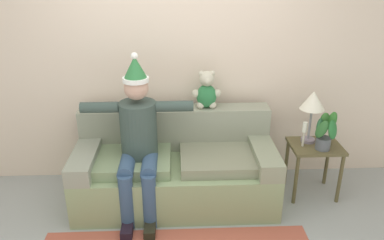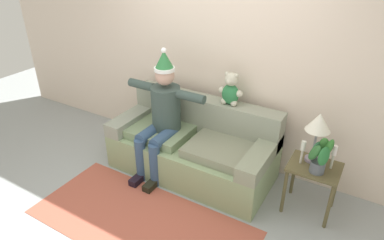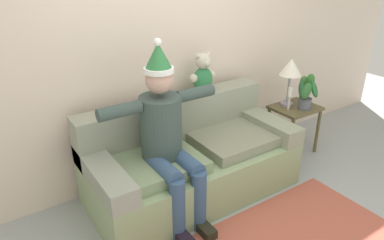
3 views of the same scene
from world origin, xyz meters
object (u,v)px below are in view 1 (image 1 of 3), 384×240
at_px(potted_plant, 325,131).
at_px(side_table, 314,154).
at_px(couch, 176,167).
at_px(table_lamp, 313,103).
at_px(person_seated, 138,136).
at_px(teddy_bear, 207,91).
at_px(candle_tall, 304,131).
at_px(candle_short, 330,128).

bearing_deg(potted_plant, side_table, 111.92).
xyz_separation_m(couch, table_lamp, (1.33, 0.08, 0.63)).
relative_size(person_seated, teddy_bear, 3.95).
bearing_deg(couch, teddy_bear, 39.87).
bearing_deg(teddy_bear, couch, -140.13).
height_order(person_seated, table_lamp, person_seated).
distance_m(side_table, potted_plant, 0.30).
relative_size(candle_tall, candle_short, 0.99).
height_order(side_table, candle_short, candle_short).
bearing_deg(couch, table_lamp, 3.49).
height_order(teddy_bear, candle_tall, teddy_bear).
bearing_deg(candle_short, person_seated, -173.60).
distance_m(couch, candle_short, 1.57).
xyz_separation_m(potted_plant, candle_tall, (-0.17, 0.07, -0.02)).
bearing_deg(side_table, candle_short, 16.08).
bearing_deg(potted_plant, table_lamp, 117.97).
height_order(teddy_bear, potted_plant, teddy_bear).
distance_m(person_seated, teddy_bear, 0.83).
relative_size(couch, candle_tall, 7.55).
xyz_separation_m(teddy_bear, candle_tall, (0.93, -0.29, -0.32)).
bearing_deg(candle_tall, potted_plant, -21.56).
bearing_deg(candle_tall, table_lamp, 50.06).
height_order(potted_plant, candle_tall, potted_plant).
distance_m(person_seated, candle_tall, 1.59).
bearing_deg(candle_short, teddy_bear, 169.38).
bearing_deg(side_table, potted_plant, -68.08).
bearing_deg(couch, potted_plant, -3.58).
bearing_deg(candle_tall, couch, 179.08).
distance_m(teddy_bear, potted_plant, 1.19).
bearing_deg(person_seated, potted_plant, 2.59).
bearing_deg(candle_tall, person_seated, -174.63).
bearing_deg(person_seated, side_table, 5.60).
xyz_separation_m(side_table, candle_short, (0.14, 0.04, 0.27)).
relative_size(couch, side_table, 3.45).
xyz_separation_m(table_lamp, potted_plant, (0.09, -0.17, -0.22)).
relative_size(couch, table_lamp, 3.61).
distance_m(teddy_bear, side_table, 1.24).
height_order(teddy_bear, table_lamp, teddy_bear).
relative_size(table_lamp, potted_plant, 1.39).
bearing_deg(table_lamp, teddy_bear, 169.64).
relative_size(couch, teddy_bear, 5.01).
distance_m(couch, teddy_bear, 0.81).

